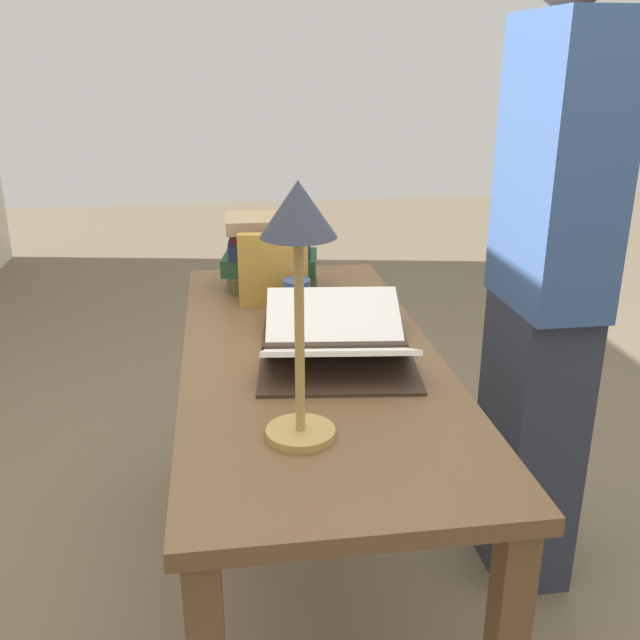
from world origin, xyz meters
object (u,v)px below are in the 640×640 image
object	(u,v)px
coffee_mug	(295,297)
person_reader	(545,294)
book_stack_tall	(270,251)
book_standing_upright	(273,270)
open_book	(336,341)
reading_lamp	(299,249)

from	to	relation	value
coffee_mug	person_reader	size ratio (longest dim) A/B	0.06
book_stack_tall	book_standing_upright	bearing A→B (deg)	178.66
open_book	person_reader	distance (m)	0.58
book_stack_tall	person_reader	bearing A→B (deg)	-123.42
reading_lamp	person_reader	bearing A→B (deg)	-54.87
book_standing_upright	reading_lamp	size ratio (longest dim) A/B	0.44
open_book	book_stack_tall	world-z (taller)	book_stack_tall
coffee_mug	person_reader	bearing A→B (deg)	-107.30
open_book	book_standing_upright	distance (m)	0.40
person_reader	book_standing_upright	bearing A→B (deg)	-111.99
book_standing_upright	person_reader	distance (m)	0.75
book_stack_tall	coffee_mug	distance (m)	0.27
book_stack_tall	reading_lamp	world-z (taller)	reading_lamp
reading_lamp	coffee_mug	size ratio (longest dim) A/B	4.79
reading_lamp	coffee_mug	world-z (taller)	reading_lamp
open_book	person_reader	world-z (taller)	person_reader
open_book	book_standing_upright	xyz separation A→B (m)	(0.37, 0.12, 0.08)
person_reader	reading_lamp	bearing A→B (deg)	-54.87
open_book	reading_lamp	size ratio (longest dim) A/B	1.14
reading_lamp	coffee_mug	bearing A→B (deg)	-5.40
open_book	reading_lamp	distance (m)	0.54
reading_lamp	coffee_mug	distance (m)	0.77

